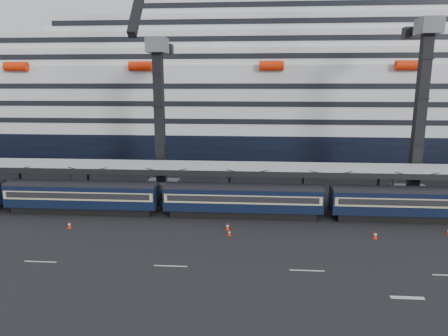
% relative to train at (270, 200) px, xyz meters
% --- Properties ---
extents(ground, '(260.00, 260.00, 0.00)m').
position_rel_train_xyz_m(ground, '(4.65, -10.00, -2.20)').
color(ground, black).
rests_on(ground, ground).
extents(lane_markings, '(111.00, 4.27, 0.02)m').
position_rel_train_xyz_m(lane_markings, '(12.80, -15.23, -2.19)').
color(lane_markings, beige).
rests_on(lane_markings, ground).
extents(train, '(133.05, 3.00, 4.05)m').
position_rel_train_xyz_m(train, '(0.00, 0.00, 0.00)').
color(train, black).
rests_on(train, ground).
extents(canopy, '(130.00, 6.25, 5.53)m').
position_rel_train_xyz_m(canopy, '(4.65, 4.00, 3.05)').
color(canopy, '#9A9DA2').
rests_on(canopy, ground).
extents(cruise_ship, '(214.09, 28.84, 34.00)m').
position_rel_train_xyz_m(cruise_ship, '(3.57, 35.99, 10.14)').
color(cruise_ship, black).
rests_on(cruise_ship, ground).
extents(crane_dark_near, '(4.50, 17.75, 35.08)m').
position_rel_train_xyz_m(crane_dark_near, '(-15.35, 8.59, 9.73)').
color(crane_dark_near, '#53555B').
rests_on(crane_dark_near, ground).
extents(crane_dark_mid, '(4.50, 18.24, 39.64)m').
position_rel_train_xyz_m(crane_dark_mid, '(19.65, 7.59, 11.16)').
color(crane_dark_mid, '#53555B').
rests_on(crane_dark_mid, ground).
extents(traffic_cone_b, '(0.41, 0.41, 0.82)m').
position_rel_train_xyz_m(traffic_cone_b, '(-22.65, -5.37, -1.80)').
color(traffic_cone_b, red).
rests_on(traffic_cone_b, ground).
extents(traffic_cone_c, '(0.34, 0.34, 0.68)m').
position_rel_train_xyz_m(traffic_cone_c, '(-4.58, -6.31, -1.87)').
color(traffic_cone_c, red).
rests_on(traffic_cone_c, ground).
extents(traffic_cone_d, '(0.41, 0.41, 0.83)m').
position_rel_train_xyz_m(traffic_cone_d, '(-4.89, -4.59, -1.79)').
color(traffic_cone_d, red).
rests_on(traffic_cone_d, ground).
extents(traffic_cone_e, '(0.42, 0.42, 0.85)m').
position_rel_train_xyz_m(traffic_cone_e, '(10.72, -6.04, -1.78)').
color(traffic_cone_e, red).
rests_on(traffic_cone_e, ground).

